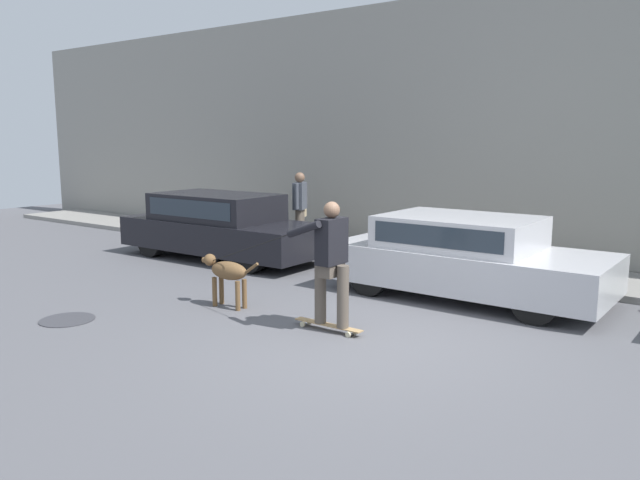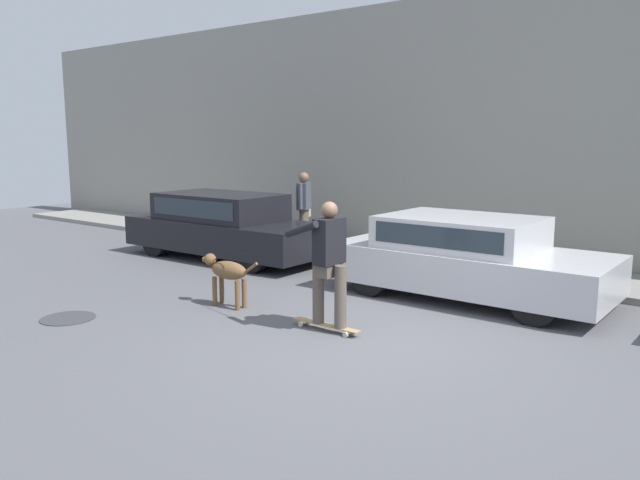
{
  "view_description": "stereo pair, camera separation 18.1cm",
  "coord_description": "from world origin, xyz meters",
  "px_view_note": "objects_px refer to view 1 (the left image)",
  "views": [
    {
      "loc": [
        3.76,
        -6.2,
        2.43
      ],
      "look_at": [
        -1.62,
        1.11,
        0.95
      ],
      "focal_mm": 35.0,
      "sensor_mm": 36.0,
      "label": 1
    },
    {
      "loc": [
        3.91,
        -6.09,
        2.43
      ],
      "look_at": [
        -1.62,
        1.11,
        0.95
      ],
      "focal_mm": 35.0,
      "sensor_mm": 36.0,
      "label": 2
    }
  ],
  "objects_px": {
    "skateboarder": "(331,259)",
    "parked_car_0": "(221,227)",
    "pedestrian_with_bag": "(300,205)",
    "parked_car_1": "(466,257)",
    "dog": "(227,273)"
  },
  "relations": [
    {
      "from": "dog",
      "to": "pedestrian_with_bag",
      "type": "bearing_deg",
      "value": -67.38
    },
    {
      "from": "pedestrian_with_bag",
      "to": "dog",
      "type": "bearing_deg",
      "value": -87.11
    },
    {
      "from": "pedestrian_with_bag",
      "to": "parked_car_1",
      "type": "bearing_deg",
      "value": -42.94
    },
    {
      "from": "parked_car_0",
      "to": "dog",
      "type": "height_order",
      "value": "parked_car_0"
    },
    {
      "from": "dog",
      "to": "skateboarder",
      "type": "relative_size",
      "value": 0.39
    },
    {
      "from": "parked_car_1",
      "to": "dog",
      "type": "height_order",
      "value": "parked_car_1"
    },
    {
      "from": "skateboarder",
      "to": "pedestrian_with_bag",
      "type": "distance_m",
      "value": 5.89
    },
    {
      "from": "parked_car_0",
      "to": "parked_car_1",
      "type": "xyz_separation_m",
      "value": [
        5.3,
        0.0,
        -0.04
      ]
    },
    {
      "from": "parked_car_1",
      "to": "dog",
      "type": "relative_size",
      "value": 3.98
    },
    {
      "from": "parked_car_1",
      "to": "skateboarder",
      "type": "height_order",
      "value": "skateboarder"
    },
    {
      "from": "skateboarder",
      "to": "parked_car_0",
      "type": "bearing_deg",
      "value": -29.24
    },
    {
      "from": "parked_car_1",
      "to": "skateboarder",
      "type": "bearing_deg",
      "value": -103.7
    },
    {
      "from": "parked_car_1",
      "to": "pedestrian_with_bag",
      "type": "bearing_deg",
      "value": 159.9
    },
    {
      "from": "pedestrian_with_bag",
      "to": "skateboarder",
      "type": "bearing_deg",
      "value": -70.56
    },
    {
      "from": "dog",
      "to": "pedestrian_with_bag",
      "type": "relative_size",
      "value": 0.66
    }
  ]
}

